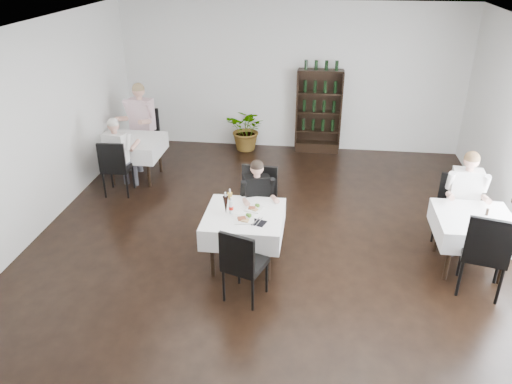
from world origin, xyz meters
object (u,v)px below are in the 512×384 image
main_table (244,223)px  potted_tree (247,129)px  diner_main (258,197)px  wine_shelf (319,112)px

main_table → potted_tree: 4.24m
potted_tree → diner_main: size_ratio=0.71×
wine_shelf → potted_tree: bearing=-175.5°
wine_shelf → potted_tree: wine_shelf is taller
wine_shelf → main_table: size_ratio=1.70×
main_table → diner_main: 0.56m
potted_tree → main_table: bearing=-82.3°
wine_shelf → potted_tree: (-1.46, -0.11, -0.39)m
main_table → potted_tree: (-0.56, 4.20, -0.16)m
main_table → potted_tree: bearing=97.7°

